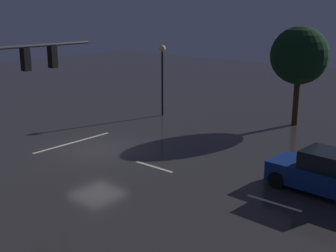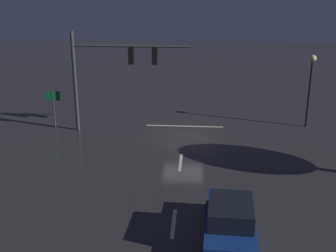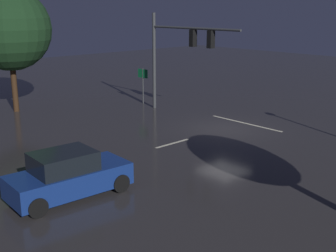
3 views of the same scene
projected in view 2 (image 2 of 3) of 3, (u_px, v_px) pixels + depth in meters
name	position (u px, v px, depth m)	size (l,w,h in m)	color
ground_plane	(184.00, 136.00, 27.09)	(80.00, 80.00, 0.00)	#2D2B2B
traffic_signal_assembly	(112.00, 65.00, 26.63)	(7.19, 0.47, 6.24)	#383A3D
lane_dash_far	(181.00, 162.00, 23.32)	(2.20, 0.16, 0.01)	beige
lane_dash_mid	(174.00, 223.00, 17.67)	(2.20, 0.16, 0.01)	beige
stop_bar	(185.00, 126.00, 28.83)	(5.00, 0.16, 0.01)	beige
car_approaching	(230.00, 223.00, 16.25)	(2.08, 4.44, 1.70)	navy
street_lamp_left_kerb	(311.00, 77.00, 27.64)	(0.44, 0.44, 4.70)	black
route_sign	(53.00, 101.00, 28.00)	(0.90, 0.13, 2.47)	#383A3D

